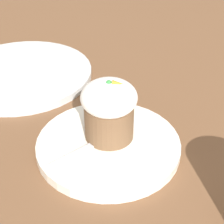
# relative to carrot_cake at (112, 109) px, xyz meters

# --- Properties ---
(ground_plane) EXTENTS (4.00, 4.00, 0.00)m
(ground_plane) POSITION_rel_carrot_cake_xyz_m (-0.00, -0.02, -0.07)
(ground_plane) COLOR brown
(dessert_plate) EXTENTS (0.23, 0.23, 0.02)m
(dessert_plate) POSITION_rel_carrot_cake_xyz_m (-0.00, -0.02, -0.06)
(dessert_plate) COLOR white
(dessert_plate) RESTS_ON ground_plane
(carrot_cake) EXTENTS (0.09, 0.09, 0.10)m
(carrot_cake) POSITION_rel_carrot_cake_xyz_m (0.00, 0.00, 0.00)
(carrot_cake) COLOR brown
(carrot_cake) RESTS_ON dessert_plate
(spoon) EXTENTS (0.10, 0.10, 0.01)m
(spoon) POSITION_rel_carrot_cake_xyz_m (-0.02, -0.02, -0.05)
(spoon) COLOR silver
(spoon) RESTS_ON dessert_plate
(side_plate) EXTENTS (0.30, 0.30, 0.01)m
(side_plate) POSITION_rel_carrot_cake_xyz_m (-0.21, 0.20, -0.06)
(side_plate) COLOR silver
(side_plate) RESTS_ON ground_plane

